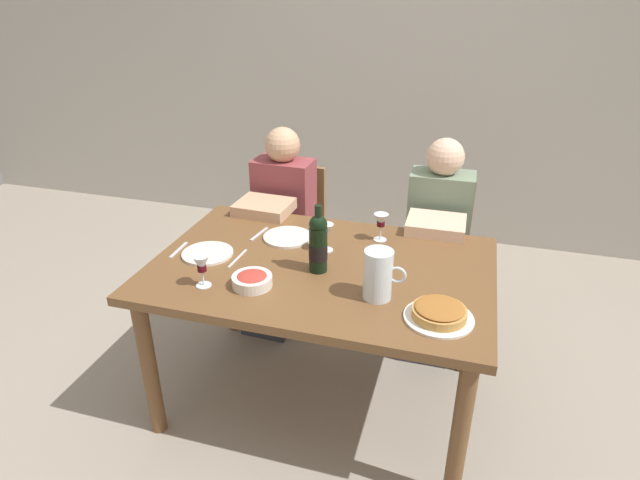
% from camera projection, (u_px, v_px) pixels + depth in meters
% --- Properties ---
extents(ground_plane, '(8.00, 8.00, 0.00)m').
position_uv_depth(ground_plane, '(321.00, 396.00, 2.71)').
color(ground_plane, gray).
extents(back_wall, '(8.00, 0.10, 2.80)m').
position_uv_depth(back_wall, '(402.00, 55.00, 3.90)').
color(back_wall, '#B2ADA3').
rests_on(back_wall, ground).
extents(dining_table, '(1.50, 1.00, 0.76)m').
position_uv_depth(dining_table, '(321.00, 283.00, 2.41)').
color(dining_table, brown).
rests_on(dining_table, ground).
extents(wine_bottle, '(0.08, 0.08, 0.31)m').
position_uv_depth(wine_bottle, '(318.00, 243.00, 2.27)').
color(wine_bottle, black).
rests_on(wine_bottle, dining_table).
extents(water_pitcher, '(0.17, 0.12, 0.21)m').
position_uv_depth(water_pitcher, '(378.00, 277.00, 2.09)').
color(water_pitcher, silver).
rests_on(water_pitcher, dining_table).
extents(baked_tart, '(0.26, 0.26, 0.06)m').
position_uv_depth(baked_tart, '(439.00, 313.00, 1.99)').
color(baked_tart, white).
rests_on(baked_tart, dining_table).
extents(salad_bowl, '(0.17, 0.17, 0.06)m').
position_uv_depth(salad_bowl, '(252.00, 280.00, 2.20)').
color(salad_bowl, silver).
rests_on(salad_bowl, dining_table).
extents(wine_glass_left_diner, '(0.07, 0.07, 0.13)m').
position_uv_depth(wine_glass_left_diner, '(326.00, 232.00, 2.46)').
color(wine_glass_left_diner, silver).
rests_on(wine_glass_left_diner, dining_table).
extents(wine_glass_right_diner, '(0.07, 0.07, 0.14)m').
position_uv_depth(wine_glass_right_diner, '(381.00, 222.00, 2.56)').
color(wine_glass_right_diner, silver).
rests_on(wine_glass_right_diner, dining_table).
extents(wine_glass_centre, '(0.07, 0.07, 0.14)m').
position_uv_depth(wine_glass_centre, '(202.00, 265.00, 2.17)').
color(wine_glass_centre, silver).
rests_on(wine_glass_centre, dining_table).
extents(dinner_plate_left_setting, '(0.24, 0.24, 0.01)m').
position_uv_depth(dinner_plate_left_setting, '(208.00, 253.00, 2.46)').
color(dinner_plate_left_setting, silver).
rests_on(dinner_plate_left_setting, dining_table).
extents(dinner_plate_right_setting, '(0.24, 0.24, 0.01)m').
position_uv_depth(dinner_plate_right_setting, '(288.00, 237.00, 2.61)').
color(dinner_plate_right_setting, silver).
rests_on(dinner_plate_right_setting, dining_table).
extents(fork_left_setting, '(0.02, 0.16, 0.00)m').
position_uv_depth(fork_left_setting, '(179.00, 250.00, 2.50)').
color(fork_left_setting, silver).
rests_on(fork_left_setting, dining_table).
extents(knife_left_setting, '(0.02, 0.18, 0.00)m').
position_uv_depth(knife_left_setting, '(238.00, 258.00, 2.42)').
color(knife_left_setting, silver).
rests_on(knife_left_setting, dining_table).
extents(knife_right_setting, '(0.02, 0.18, 0.00)m').
position_uv_depth(knife_right_setting, '(317.00, 242.00, 2.58)').
color(knife_right_setting, silver).
rests_on(knife_right_setting, dining_table).
extents(spoon_right_setting, '(0.04, 0.16, 0.00)m').
position_uv_depth(spoon_right_setting, '(259.00, 234.00, 2.65)').
color(spoon_right_setting, silver).
rests_on(spoon_right_setting, dining_table).
extents(chair_left, '(0.42, 0.42, 0.87)m').
position_uv_depth(chair_left, '(292.00, 227.00, 3.36)').
color(chair_left, olive).
rests_on(chair_left, ground).
extents(diner_left, '(0.35, 0.51, 1.16)m').
position_uv_depth(diner_left, '(277.00, 224.00, 3.11)').
color(diner_left, '#8E3D42').
rests_on(diner_left, ground).
extents(chair_right, '(0.40, 0.40, 0.87)m').
position_uv_depth(chair_right, '(437.00, 243.00, 3.16)').
color(chair_right, olive).
rests_on(chair_right, ground).
extents(diner_right, '(0.34, 0.50, 1.16)m').
position_uv_depth(diner_right, '(435.00, 242.00, 2.90)').
color(diner_right, gray).
rests_on(diner_right, ground).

